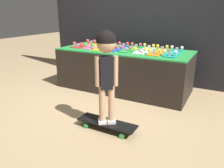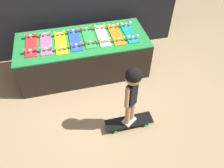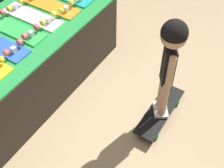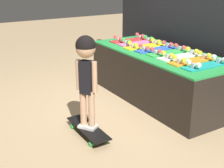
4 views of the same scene
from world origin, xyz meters
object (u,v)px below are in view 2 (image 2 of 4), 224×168
at_px(skateboard_blue_on_rack, 75,39).
at_px(skateboard_green_on_rack, 89,37).
at_px(skateboard_red_on_rack, 31,44).
at_px(skateboard_on_floor, 129,122).
at_px(skateboard_pink_on_rack, 46,43).
at_px(child, 132,88).
at_px(skateboard_white_on_rack, 102,35).
at_px(skateboard_teal_on_rack, 129,32).
at_px(skateboard_yellow_on_rack, 61,42).
at_px(skateboard_orange_on_rack, 116,34).

xyz_separation_m(skateboard_blue_on_rack, skateboard_green_on_rack, (0.22, 0.02, 0.00)).
xyz_separation_m(skateboard_red_on_rack, skateboard_on_floor, (1.21, -1.34, -0.61)).
distance_m(skateboard_pink_on_rack, child, 1.66).
height_order(skateboard_white_on_rack, skateboard_teal_on_rack, same).
xyz_separation_m(skateboard_yellow_on_rack, skateboard_white_on_rack, (0.67, 0.04, 0.00)).
relative_size(skateboard_pink_on_rack, skateboard_teal_on_rack, 1.00).
bearing_deg(skateboard_on_floor, child, 180.00).
bearing_deg(skateboard_yellow_on_rack, skateboard_pink_on_rack, 170.33).
relative_size(skateboard_blue_on_rack, skateboard_orange_on_rack, 1.00).
xyz_separation_m(skateboard_yellow_on_rack, skateboard_teal_on_rack, (1.12, 0.02, 0.00)).
bearing_deg(skateboard_yellow_on_rack, skateboard_blue_on_rack, 6.39).
height_order(skateboard_on_floor, child, child).
xyz_separation_m(skateboard_yellow_on_rack, skateboard_green_on_rack, (0.45, 0.04, 0.00)).
distance_m(skateboard_red_on_rack, skateboard_on_floor, 1.90).
relative_size(skateboard_pink_on_rack, skateboard_orange_on_rack, 1.00).
height_order(skateboard_red_on_rack, skateboard_green_on_rack, same).
xyz_separation_m(skateboard_pink_on_rack, skateboard_teal_on_rack, (1.35, -0.02, 0.00)).
distance_m(skateboard_red_on_rack, skateboard_white_on_rack, 1.12).
relative_size(skateboard_teal_on_rack, skateboard_on_floor, 0.90).
relative_size(skateboard_orange_on_rack, child, 0.61).
bearing_deg(skateboard_orange_on_rack, skateboard_blue_on_rack, 179.31).
distance_m(skateboard_pink_on_rack, skateboard_blue_on_rack, 0.45).
xyz_separation_m(skateboard_orange_on_rack, skateboard_teal_on_rack, (0.22, -0.00, 0.00)).
relative_size(skateboard_blue_on_rack, skateboard_green_on_rack, 1.00).
xyz_separation_m(skateboard_yellow_on_rack, skateboard_blue_on_rack, (0.22, 0.03, 0.00)).
bearing_deg(skateboard_white_on_rack, skateboard_blue_on_rack, -177.95).
height_order(skateboard_red_on_rack, child, child).
relative_size(skateboard_yellow_on_rack, skateboard_orange_on_rack, 1.00).
bearing_deg(skateboard_white_on_rack, skateboard_teal_on_rack, -3.19).
xyz_separation_m(skateboard_yellow_on_rack, child, (0.76, -1.29, 0.10)).
bearing_deg(skateboard_red_on_rack, skateboard_on_floor, -47.87).
bearing_deg(skateboard_orange_on_rack, skateboard_white_on_rack, 173.87).
bearing_deg(skateboard_teal_on_rack, child, -105.66).
xyz_separation_m(skateboard_red_on_rack, child, (1.21, -1.34, 0.10)).
bearing_deg(child, skateboard_pink_on_rack, 92.71).
distance_m(skateboard_on_floor, child, 0.71).
relative_size(skateboard_blue_on_rack, skateboard_white_on_rack, 1.00).
bearing_deg(skateboard_blue_on_rack, skateboard_white_on_rack, 2.05).
xyz_separation_m(skateboard_white_on_rack, child, (0.08, -1.33, 0.10)).
distance_m(skateboard_red_on_rack, skateboard_green_on_rack, 0.90).
distance_m(skateboard_blue_on_rack, skateboard_orange_on_rack, 0.67).
xyz_separation_m(skateboard_green_on_rack, skateboard_on_floor, (0.31, -1.33, -0.61)).
xyz_separation_m(skateboard_red_on_rack, skateboard_blue_on_rack, (0.67, -0.02, 0.00)).
xyz_separation_m(skateboard_green_on_rack, skateboard_teal_on_rack, (0.67, -0.03, 0.00)).
bearing_deg(skateboard_pink_on_rack, skateboard_orange_on_rack, -1.08).
distance_m(skateboard_green_on_rack, child, 1.37).
xyz_separation_m(skateboard_orange_on_rack, child, (-0.14, -1.31, 0.10)).
xyz_separation_m(skateboard_blue_on_rack, child, (0.53, -1.31, 0.10)).
xyz_separation_m(skateboard_red_on_rack, skateboard_yellow_on_rack, (0.45, -0.05, 0.00)).
height_order(skateboard_green_on_rack, skateboard_on_floor, skateboard_green_on_rack).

